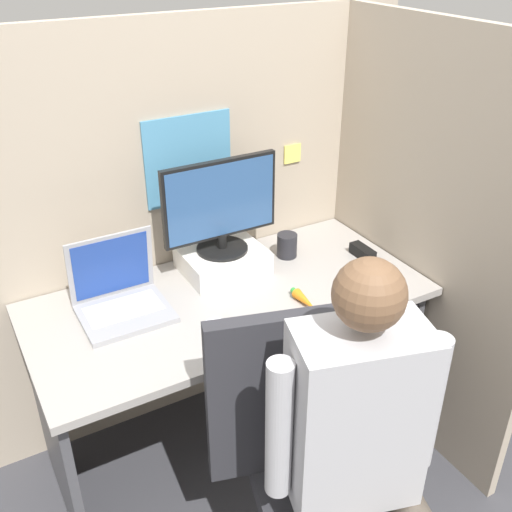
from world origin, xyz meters
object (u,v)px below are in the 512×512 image
object	(u,v)px
monitor	(221,206)
laptop	(121,299)
coffee_mug	(287,245)
person	(371,454)
office_chair	(318,478)
carrot_toy	(305,301)
stapler	(363,252)
paper_box	(223,260)

from	to	relation	value
monitor	laptop	xyz separation A→B (m)	(-0.44, -0.08, -0.22)
laptop	coffee_mug	distance (m)	0.72
coffee_mug	person	bearing A→B (deg)	-110.17
monitor	coffee_mug	bearing A→B (deg)	-6.51
office_chair	coffee_mug	distance (m)	0.97
person	coffee_mug	size ratio (longest dim) A/B	13.27
office_chair	person	xyz separation A→B (m)	(0.04, -0.16, 0.23)
monitor	laptop	size ratio (longest dim) A/B	1.51
carrot_toy	office_chair	world-z (taller)	office_chair
laptop	office_chair	xyz separation A→B (m)	(0.31, -0.78, -0.28)
carrot_toy	person	distance (m)	0.69
laptop	office_chair	world-z (taller)	office_chair
laptop	office_chair	bearing A→B (deg)	-68.61
stapler	office_chair	world-z (taller)	office_chair
office_chair	laptop	bearing A→B (deg)	111.39
paper_box	person	size ratio (longest dim) A/B	0.24
office_chair	person	bearing A→B (deg)	-74.01
monitor	coffee_mug	xyz separation A→B (m)	(0.28, -0.03, -0.23)
laptop	coffee_mug	size ratio (longest dim) A/B	3.11
stapler	coffee_mug	xyz separation A→B (m)	(-0.26, 0.16, 0.03)
coffee_mug	laptop	bearing A→B (deg)	-175.78
paper_box	person	bearing A→B (deg)	-94.80
laptop	stapler	size ratio (longest dim) A/B	2.51
stapler	carrot_toy	bearing A→B (deg)	-155.73
stapler	office_chair	xyz separation A→B (m)	(-0.67, -0.67, -0.25)
person	coffee_mug	bearing A→B (deg)	69.83
laptop	coffee_mug	world-z (taller)	laptop
laptop	person	bearing A→B (deg)	-69.49
office_chair	person	world-z (taller)	person
paper_box	carrot_toy	bearing A→B (deg)	-68.79
laptop	person	size ratio (longest dim) A/B	0.23
monitor	person	world-z (taller)	person
office_chair	coffee_mug	size ratio (longest dim) A/B	10.48
monitor	stapler	size ratio (longest dim) A/B	3.79
carrot_toy	monitor	bearing A→B (deg)	111.07
person	paper_box	bearing A→B (deg)	85.20
stapler	person	bearing A→B (deg)	-127.06
monitor	carrot_toy	distance (m)	0.47
paper_box	stapler	size ratio (longest dim) A/B	2.58
carrot_toy	stapler	bearing A→B (deg)	24.27
monitor	paper_box	bearing A→B (deg)	-90.00
paper_box	office_chair	distance (m)	0.92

